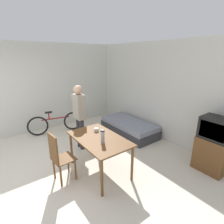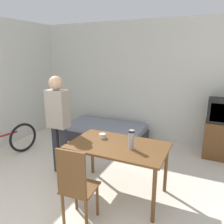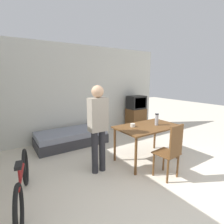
% 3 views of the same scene
% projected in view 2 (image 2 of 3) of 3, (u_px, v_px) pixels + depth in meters
% --- Properties ---
extents(wall_back, '(5.76, 0.06, 2.70)m').
position_uv_depth(wall_back, '(135.00, 81.00, 5.10)').
color(wall_back, silver).
rests_on(wall_back, ground_plane).
extents(daybed, '(1.83, 0.87, 0.39)m').
position_uv_depth(daybed, '(106.00, 132.00, 5.12)').
color(daybed, '#333338').
rests_on(daybed, ground_plane).
extents(tv, '(0.60, 0.47, 1.16)m').
position_uv_depth(tv, '(222.00, 130.00, 4.18)').
color(tv, brown).
rests_on(tv, ground_plane).
extents(dining_table, '(1.34, 0.80, 0.76)m').
position_uv_depth(dining_table, '(118.00, 150.00, 3.03)').
color(dining_table, brown).
rests_on(dining_table, ground_plane).
extents(wooden_chair, '(0.41, 0.41, 1.00)m').
position_uv_depth(wooden_chair, '(76.00, 185.00, 2.46)').
color(wooden_chair, brown).
rests_on(wooden_chair, ground_plane).
extents(person_standing, '(0.34, 0.22, 1.65)m').
position_uv_depth(person_standing, '(58.00, 119.00, 3.53)').
color(person_standing, '#28282D').
rests_on(person_standing, ground_plane).
extents(thermos_flask, '(0.08, 0.08, 0.26)m').
position_uv_depth(thermos_flask, '(131.00, 139.00, 2.83)').
color(thermos_flask, '#99999E').
rests_on(thermos_flask, dining_table).
extents(mate_bowl, '(0.10, 0.10, 0.07)m').
position_uv_depth(mate_bowl, '(102.00, 136.00, 3.23)').
color(mate_bowl, beige).
rests_on(mate_bowl, dining_table).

